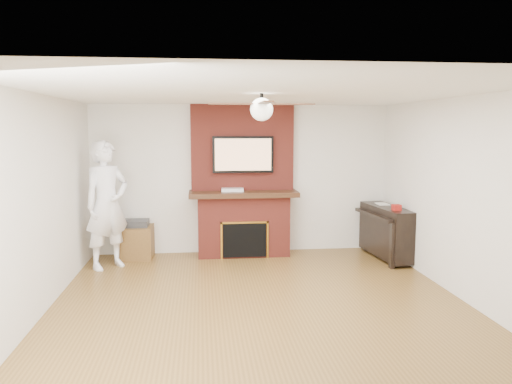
{
  "coord_description": "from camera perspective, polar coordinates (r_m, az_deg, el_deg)",
  "views": [
    {
      "loc": [
        -0.69,
        -5.65,
        2.11
      ],
      "look_at": [
        0.04,
        0.9,
        1.26
      ],
      "focal_mm": 35.0,
      "sensor_mm": 36.0,
      "label": 1
    }
  ],
  "objects": [
    {
      "name": "piano",
      "position": [
        8.37,
        14.71,
        -4.31
      ],
      "size": [
        0.61,
        1.34,
        0.94
      ],
      "rotation": [
        0.0,
        0.0,
        0.11
      ],
      "color": "black",
      "rests_on": "ground"
    },
    {
      "name": "ceiling_fan",
      "position": [
        5.69,
        0.65,
        9.53
      ],
      "size": [
        1.21,
        1.21,
        0.31
      ],
      "color": "black",
      "rests_on": "room_shell"
    },
    {
      "name": "candle_green",
      "position": [
        8.27,
        -0.89,
        -7.13
      ],
      "size": [
        0.08,
        0.08,
        0.09
      ],
      "primitive_type": "cylinder",
      "color": "#426F2C",
      "rests_on": "ground"
    },
    {
      "name": "fireplace",
      "position": [
        8.3,
        -1.51,
        -0.41
      ],
      "size": [
        1.78,
        0.64,
        2.5
      ],
      "color": "maroon",
      "rests_on": "ground"
    },
    {
      "name": "candle_cream",
      "position": [
        8.26,
        -1.22,
        -7.15
      ],
      "size": [
        0.08,
        0.08,
        0.1
      ],
      "primitive_type": "cylinder",
      "color": "beige",
      "rests_on": "ground"
    },
    {
      "name": "room_shell",
      "position": [
        5.75,
        0.63,
        -1.29
      ],
      "size": [
        5.36,
        5.86,
        2.86
      ],
      "color": "brown",
      "rests_on": "ground"
    },
    {
      "name": "candle_orange",
      "position": [
        8.32,
        -1.99,
        -6.94
      ],
      "size": [
        0.07,
        0.07,
        0.12
      ],
      "primitive_type": "cylinder",
      "color": "yellow",
      "rests_on": "ground"
    },
    {
      "name": "side_table",
      "position": [
        8.4,
        -13.58,
        -5.41
      ],
      "size": [
        0.56,
        0.56,
        0.63
      ],
      "rotation": [
        0.0,
        0.0,
        -0.02
      ],
      "color": "brown",
      "rests_on": "ground"
    },
    {
      "name": "person",
      "position": [
        7.81,
        -16.66,
        -1.4
      ],
      "size": [
        0.85,
        0.82,
        1.94
      ],
      "primitive_type": "imported",
      "rotation": [
        0.0,
        0.0,
        0.7
      ],
      "color": "white",
      "rests_on": "ground"
    },
    {
      "name": "candle_blue",
      "position": [
        8.31,
        0.35,
        -7.08
      ],
      "size": [
        0.06,
        0.06,
        0.09
      ],
      "primitive_type": "cylinder",
      "color": "teal",
      "rests_on": "ground"
    },
    {
      "name": "cable_box",
      "position": [
        8.18,
        -2.7,
        0.25
      ],
      "size": [
        0.37,
        0.22,
        0.05
      ],
      "primitive_type": "cube",
      "rotation": [
        0.0,
        0.0,
        -0.05
      ],
      "color": "silver",
      "rests_on": "fireplace"
    },
    {
      "name": "tv",
      "position": [
        8.19,
        -1.49,
        4.3
      ],
      "size": [
        1.0,
        0.08,
        0.6
      ],
      "color": "black",
      "rests_on": "fireplace"
    }
  ]
}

